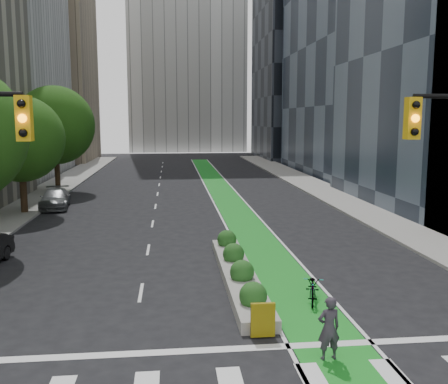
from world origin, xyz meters
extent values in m
plane|color=black|center=(0.00, 0.00, 0.00)|extent=(160.00, 160.00, 0.00)
cube|color=gray|center=(-11.80, 25.00, 0.07)|extent=(3.60, 90.00, 0.15)
cube|color=gray|center=(11.80, 25.00, 0.07)|extent=(3.60, 90.00, 0.15)
cube|color=#188620|center=(3.00, 30.00, 0.01)|extent=(2.20, 70.00, 0.01)
cube|color=tan|center=(-20.00, 66.00, 13.00)|extent=(14.00, 16.00, 26.00)
cube|color=black|center=(20.00, 68.00, 14.00)|extent=(14.00, 18.00, 28.00)
cylinder|color=black|center=(-11.00, 22.00, 2.24)|extent=(0.44, 0.44, 4.48)
sphere|color=#1C470F|center=(-11.00, 22.00, 4.96)|extent=(5.60, 5.60, 5.60)
cylinder|color=black|center=(-11.00, 32.00, 2.58)|extent=(0.44, 0.44, 5.15)
sphere|color=#1C470F|center=(-11.00, 32.00, 5.70)|extent=(6.60, 6.60, 6.60)
cube|color=gold|center=(-4.70, 0.50, 6.25)|extent=(0.34, 0.28, 1.05)
sphere|color=orange|center=(-4.70, 0.34, 6.25)|extent=(0.20, 0.20, 0.20)
cube|color=gold|center=(4.70, 0.50, 6.25)|extent=(0.34, 0.28, 1.05)
sphere|color=orange|center=(4.70, 0.34, 6.25)|extent=(0.20, 0.20, 0.20)
cube|color=gray|center=(1.20, 7.00, 0.20)|extent=(1.20, 10.00, 0.40)
cube|color=yellow|center=(1.20, 1.80, 0.55)|extent=(0.70, 0.12, 1.00)
sphere|color=#194C19|center=(1.20, 3.50, 0.65)|extent=(0.90, 0.90, 0.90)
sphere|color=#194C19|center=(1.20, 6.00, 0.65)|extent=(0.90, 0.90, 0.90)
sphere|color=#194C19|center=(1.20, 8.50, 0.65)|extent=(0.90, 0.90, 0.90)
sphere|color=#194C19|center=(1.20, 11.00, 0.65)|extent=(0.90, 0.90, 0.90)
imported|color=gray|center=(3.45, 4.49, 0.49)|extent=(1.13, 1.96, 0.98)
imported|color=#322D36|center=(2.67, 0.36, 0.86)|extent=(0.67, 0.49, 1.71)
imported|color=#5A5D5F|center=(-9.50, 24.15, 0.67)|extent=(2.44, 4.85, 1.35)
camera|label=1|loc=(-1.34, -11.56, 6.24)|focal=40.00mm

